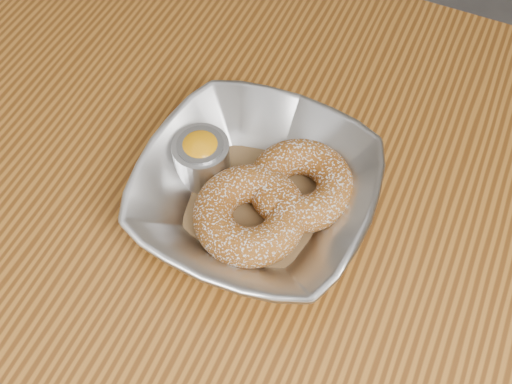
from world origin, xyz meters
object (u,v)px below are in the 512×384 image
at_px(donut_back, 301,185).
at_px(donut_front, 250,215).
at_px(ramekin, 202,157).
at_px(serving_bowl, 256,193).
at_px(table, 259,276).

relative_size(donut_back, donut_front, 0.96).
height_order(donut_back, donut_front, donut_front).
bearing_deg(ramekin, serving_bowl, -11.29).
bearing_deg(donut_back, donut_front, -120.84).
bearing_deg(donut_front, serving_bowl, 101.10).
xyz_separation_m(serving_bowl, donut_back, (0.04, 0.03, 0.00)).
bearing_deg(donut_front, ramekin, 151.50).
bearing_deg(donut_front, donut_back, 59.16).
xyz_separation_m(serving_bowl, donut_front, (0.00, -0.03, 0.00)).
distance_m(table, serving_bowl, 0.13).
relative_size(donut_back, ramekin, 1.83).
bearing_deg(ramekin, table, -25.96).
relative_size(table, donut_front, 11.07).
xyz_separation_m(table, serving_bowl, (-0.02, 0.03, 0.13)).
height_order(serving_bowl, donut_back, serving_bowl).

